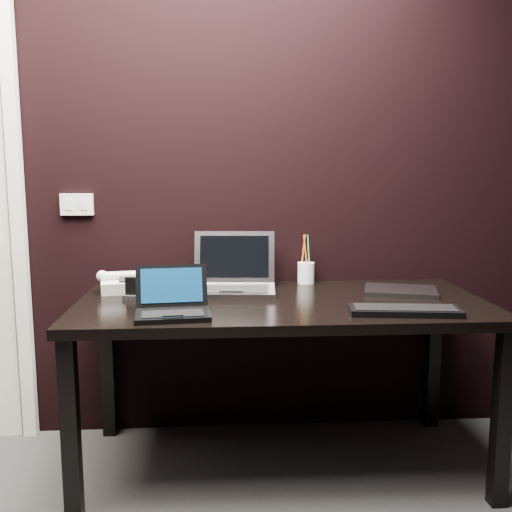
{
  "coord_description": "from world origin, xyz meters",
  "views": [
    {
      "loc": [
        0.04,
        -0.92,
        1.28
      ],
      "look_at": [
        0.19,
        1.35,
        0.93
      ],
      "focal_mm": 40.0,
      "sensor_mm": 36.0,
      "label": 1
    }
  ],
  "objects": [
    {
      "name": "closed_laptop",
      "position": [
        0.84,
        1.49,
        0.75
      ],
      "size": [
        0.36,
        0.3,
        0.02
      ],
      "color": "gray",
      "rests_on": "desk"
    },
    {
      "name": "desk_phone",
      "position": [
        -0.39,
        1.61,
        0.78
      ],
      "size": [
        0.23,
        0.2,
        0.11
      ],
      "color": "silver",
      "rests_on": "desk"
    },
    {
      "name": "desk",
      "position": [
        0.3,
        1.4,
        0.66
      ],
      "size": [
        1.7,
        0.8,
        0.74
      ],
      "color": "black",
      "rests_on": "ground"
    },
    {
      "name": "ext_keyboard",
      "position": [
        0.74,
        1.14,
        0.75
      ],
      "size": [
        0.43,
        0.19,
        0.03
      ],
      "color": "black",
      "rests_on": "desk"
    },
    {
      "name": "wall_switch",
      "position": [
        -0.62,
        1.79,
        1.12
      ],
      "size": [
        0.15,
        0.02,
        0.1
      ],
      "color": "silver",
      "rests_on": "wall_back"
    },
    {
      "name": "wall_back",
      "position": [
        0.0,
        1.8,
        1.3
      ],
      "size": [
        4.0,
        0.0,
        4.0
      ],
      "primitive_type": "plane",
      "rotation": [
        1.57,
        0.0,
        0.0
      ],
      "color": "black",
      "rests_on": "ground"
    },
    {
      "name": "pen_cup",
      "position": [
        0.45,
        1.75,
        0.79
      ],
      "size": [
        0.08,
        0.08,
        0.23
      ],
      "color": "white",
      "rests_on": "desk"
    },
    {
      "name": "silver_laptop",
      "position": [
        0.1,
        1.58,
        0.79
      ],
      "size": [
        0.4,
        0.36,
        0.26
      ],
      "color": "#A6A5AB",
      "rests_on": "desk"
    },
    {
      "name": "netbook",
      "position": [
        -0.14,
        1.18,
        0.78
      ],
      "size": [
        0.3,
        0.27,
        0.18
      ],
      "color": "black",
      "rests_on": "desk"
    },
    {
      "name": "mobile_phone",
      "position": [
        -0.33,
        1.46,
        0.77
      ],
      "size": [
        0.06,
        0.06,
        0.09
      ],
      "color": "black",
      "rests_on": "desk"
    }
  ]
}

